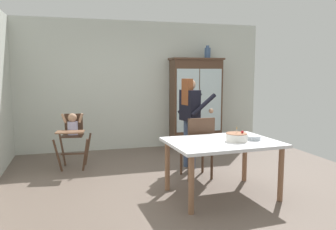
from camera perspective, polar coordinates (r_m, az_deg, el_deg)
ground_plane at (r=4.97m, az=2.19°, el=-11.93°), size 6.24×6.24×0.00m
wall_back at (r=7.25m, az=-4.26°, el=5.01°), size 5.32×0.06×2.70m
china_cabinet at (r=7.33m, az=4.74°, el=2.09°), size 1.14×0.48×1.94m
ceramic_vase at (r=7.41m, az=6.74°, el=10.49°), size 0.13×0.13×0.27m
high_chair_with_toddler at (r=5.91m, az=-15.90°, el=-2.56°), size 0.65×0.74×0.95m
adult_person at (r=5.69m, az=3.78°, el=0.54°), size 0.59×0.58×1.53m
dining_table at (r=4.50m, az=9.17°, el=-5.50°), size 1.47×1.11×0.74m
birthday_cake at (r=4.48m, az=11.59°, el=-3.70°), size 0.28×0.28×0.19m
serving_bowl at (r=4.62m, az=14.35°, el=-3.80°), size 0.18×0.18×0.05m
dining_chair_far_side at (r=5.16m, az=5.25°, el=-4.84°), size 0.44×0.44×0.96m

